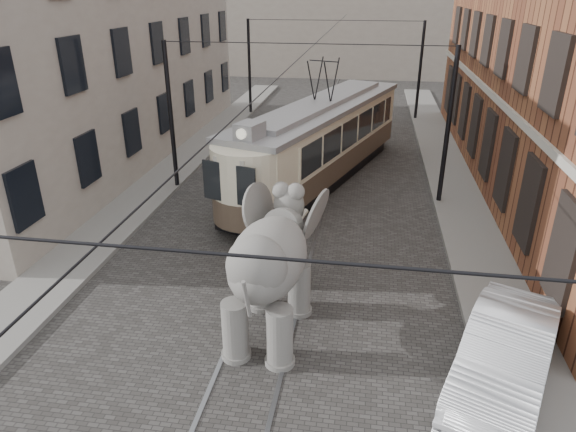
# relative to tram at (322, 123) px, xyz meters

# --- Properties ---
(ground) EXTENTS (120.00, 120.00, 0.00)m
(ground) POSITION_rel_tram_xyz_m (-0.32, -7.88, -2.58)
(ground) COLOR #3D3B38
(tram_rails) EXTENTS (1.54, 80.00, 0.02)m
(tram_rails) POSITION_rel_tram_xyz_m (-0.32, -7.88, -2.57)
(tram_rails) COLOR slate
(tram_rails) RESTS_ON ground
(sidewalk_right) EXTENTS (2.00, 60.00, 0.15)m
(sidewalk_right) POSITION_rel_tram_xyz_m (5.68, -7.88, -2.50)
(sidewalk_right) COLOR slate
(sidewalk_right) RESTS_ON ground
(sidewalk_left) EXTENTS (2.00, 60.00, 0.15)m
(sidewalk_left) POSITION_rel_tram_xyz_m (-6.82, -7.88, -2.50)
(sidewalk_left) COLOR slate
(sidewalk_left) RESTS_ON ground
(stucco_building) EXTENTS (7.00, 24.00, 10.00)m
(stucco_building) POSITION_rel_tram_xyz_m (-11.32, 2.12, 2.42)
(stucco_building) COLOR gray
(stucco_building) RESTS_ON ground
(catenary) EXTENTS (11.00, 30.20, 6.00)m
(catenary) POSITION_rel_tram_xyz_m (-0.52, -2.88, 0.42)
(catenary) COLOR black
(catenary) RESTS_ON ground
(tram) EXTENTS (6.67, 13.18, 5.16)m
(tram) POSITION_rel_tram_xyz_m (0.00, 0.00, 0.00)
(tram) COLOR beige
(tram) RESTS_ON ground
(elephant) EXTENTS (3.30, 5.51, 3.25)m
(elephant) POSITION_rel_tram_xyz_m (-0.15, -11.07, -0.95)
(elephant) COLOR slate
(elephant) RESTS_ON ground
(parked_car) EXTENTS (3.31, 5.01, 1.56)m
(parked_car) POSITION_rel_tram_xyz_m (5.11, -12.04, -1.80)
(parked_car) COLOR silver
(parked_car) RESTS_ON ground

